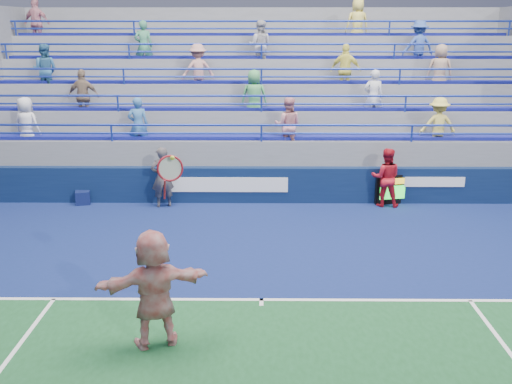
{
  "coord_description": "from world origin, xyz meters",
  "views": [
    {
      "loc": [
        -0.02,
        -10.16,
        5.21
      ],
      "look_at": [
        -0.13,
        2.5,
        1.5
      ],
      "focal_mm": 40.0,
      "sensor_mm": 36.0,
      "label": 1
    }
  ],
  "objects_px": {
    "serve_speed_board": "(396,189)",
    "tennis_player": "(154,289)",
    "line_judge": "(162,177)",
    "judge_chair": "(83,196)",
    "ball_girl": "(386,178)"
  },
  "relations": [
    {
      "from": "judge_chair",
      "to": "ball_girl",
      "type": "relative_size",
      "value": 0.42
    },
    {
      "from": "tennis_player",
      "to": "ball_girl",
      "type": "xyz_separation_m",
      "value": [
        5.46,
        7.75,
        -0.15
      ]
    },
    {
      "from": "serve_speed_board",
      "to": "ball_girl",
      "type": "distance_m",
      "value": 0.62
    },
    {
      "from": "tennis_player",
      "to": "line_judge",
      "type": "distance_m",
      "value": 7.71
    },
    {
      "from": "tennis_player",
      "to": "line_judge",
      "type": "bearing_deg",
      "value": 98.51
    },
    {
      "from": "judge_chair",
      "to": "line_judge",
      "type": "distance_m",
      "value": 2.58
    },
    {
      "from": "line_judge",
      "to": "tennis_player",
      "type": "bearing_deg",
      "value": 80.07
    },
    {
      "from": "judge_chair",
      "to": "tennis_player",
      "type": "bearing_deg",
      "value": -65.33
    },
    {
      "from": "judge_chair",
      "to": "line_judge",
      "type": "xyz_separation_m",
      "value": [
        2.47,
        -0.25,
        0.67
      ]
    },
    {
      "from": "tennis_player",
      "to": "line_judge",
      "type": "height_order",
      "value": "tennis_player"
    },
    {
      "from": "serve_speed_board",
      "to": "tennis_player",
      "type": "height_order",
      "value": "tennis_player"
    },
    {
      "from": "line_judge",
      "to": "ball_girl",
      "type": "relative_size",
      "value": 1.03
    },
    {
      "from": "judge_chair",
      "to": "ball_girl",
      "type": "distance_m",
      "value": 9.1
    },
    {
      "from": "serve_speed_board",
      "to": "line_judge",
      "type": "bearing_deg",
      "value": -177.03
    },
    {
      "from": "line_judge",
      "to": "ball_girl",
      "type": "xyz_separation_m",
      "value": [
        6.6,
        0.13,
        -0.03
      ]
    }
  ]
}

